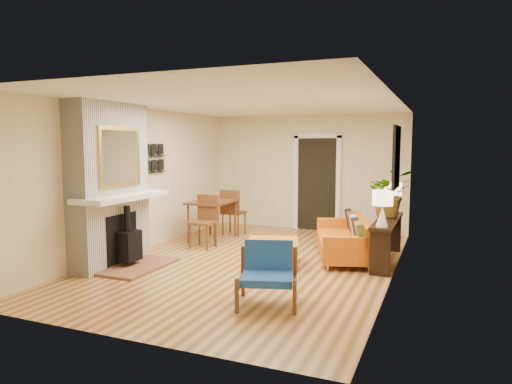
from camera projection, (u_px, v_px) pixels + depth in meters
room_shell at (326, 178)px, 9.62m from camera, size 6.50×6.50×6.50m
fireplace at (111, 189)px, 7.26m from camera, size 1.09×1.68×2.60m
sofa at (347, 239)px, 7.83m from camera, size 1.34×2.04×0.74m
ottoman at (273, 251)px, 7.34m from camera, size 1.00×1.00×0.41m
blue_chair at (268, 270)px, 5.61m from camera, size 0.89×0.87×0.74m
dining_table at (216, 209)px, 9.21m from camera, size 0.76×1.83×0.99m
console_table at (387, 228)px, 7.47m from camera, size 0.34×1.85×0.72m
lamp_near at (382, 204)px, 6.74m from camera, size 0.30×0.30×0.54m
lamp_far at (393, 194)px, 8.11m from camera, size 0.30×0.30×0.54m
houseplant at (389, 193)px, 7.64m from camera, size 0.90×0.85×0.80m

